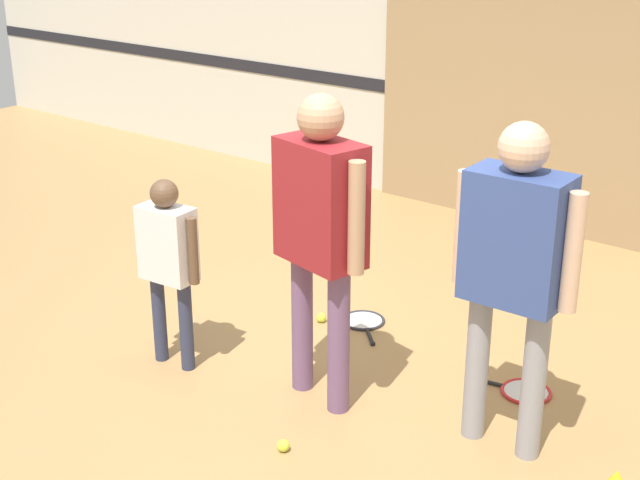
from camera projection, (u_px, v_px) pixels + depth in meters
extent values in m
plane|color=#A87F4C|center=(305.00, 390.00, 5.18)|extent=(16.00, 16.00, 0.00)
cube|color=beige|center=(578.00, 42.00, 7.12)|extent=(16.00, 0.06, 3.20)
cube|color=black|center=(569.00, 114.00, 7.30)|extent=(16.00, 0.01, 0.12)
cube|color=#9E7F56|center=(537.00, 91.00, 7.39)|extent=(3.03, 0.05, 2.37)
cylinder|color=#6B4C70|center=(302.00, 321.00, 5.07)|extent=(0.12, 0.12, 0.84)
cylinder|color=#6B4C70|center=(339.00, 342.00, 4.84)|extent=(0.12, 0.12, 0.84)
cube|color=maroon|center=(320.00, 203.00, 4.69)|extent=(0.54, 0.37, 0.67)
sphere|color=tan|center=(320.00, 117.00, 4.52)|extent=(0.25, 0.25, 0.25)
cylinder|color=tan|center=(287.00, 191.00, 4.90)|extent=(0.09, 0.09, 0.60)
cylinder|color=tan|center=(356.00, 219.00, 4.48)|extent=(0.09, 0.09, 0.60)
cylinder|color=#2D334C|center=(159.00, 317.00, 5.43)|extent=(0.08, 0.08, 0.57)
cylinder|color=#2D334C|center=(186.00, 326.00, 5.32)|extent=(0.08, 0.08, 0.57)
cube|color=silver|center=(167.00, 243.00, 5.20)|extent=(0.35, 0.21, 0.45)
sphere|color=brown|center=(164.00, 193.00, 5.09)|extent=(0.17, 0.17, 0.17)
cylinder|color=brown|center=(143.00, 238.00, 5.30)|extent=(0.06, 0.06, 0.40)
cylinder|color=brown|center=(193.00, 251.00, 5.10)|extent=(0.06, 0.06, 0.40)
cylinder|color=gray|center=(533.00, 384.00, 4.43)|extent=(0.12, 0.12, 0.83)
cylinder|color=gray|center=(477.00, 365.00, 4.61)|extent=(0.12, 0.12, 0.83)
cube|color=#334784|center=(516.00, 238.00, 4.26)|extent=(0.49, 0.28, 0.66)
sphere|color=#DBAD89|center=(524.00, 147.00, 4.10)|extent=(0.24, 0.24, 0.24)
cylinder|color=#DBAD89|center=(573.00, 253.00, 4.10)|extent=(0.09, 0.09, 0.59)
cylinder|color=#DBAD89|center=(463.00, 227.00, 4.42)|extent=(0.09, 0.09, 0.59)
torus|color=#28282D|center=(363.00, 320.00, 6.02)|extent=(0.42, 0.42, 0.02)
cylinder|color=silver|center=(363.00, 320.00, 6.02)|extent=(0.26, 0.26, 0.01)
cylinder|color=black|center=(370.00, 337.00, 5.79)|extent=(0.17, 0.16, 0.02)
sphere|color=black|center=(373.00, 344.00, 5.70)|extent=(0.03, 0.03, 0.03)
torus|color=red|center=(526.00, 391.00, 5.15)|extent=(0.34, 0.34, 0.02)
cylinder|color=silver|center=(526.00, 391.00, 5.15)|extent=(0.25, 0.25, 0.01)
cylinder|color=black|center=(488.00, 382.00, 5.25)|extent=(0.19, 0.06, 0.02)
sphere|color=black|center=(473.00, 378.00, 5.29)|extent=(0.03, 0.03, 0.03)
sphere|color=#CCE038|center=(283.00, 446.00, 4.60)|extent=(0.07, 0.07, 0.07)
sphere|color=#CCE038|center=(321.00, 318.00, 6.00)|extent=(0.07, 0.07, 0.07)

